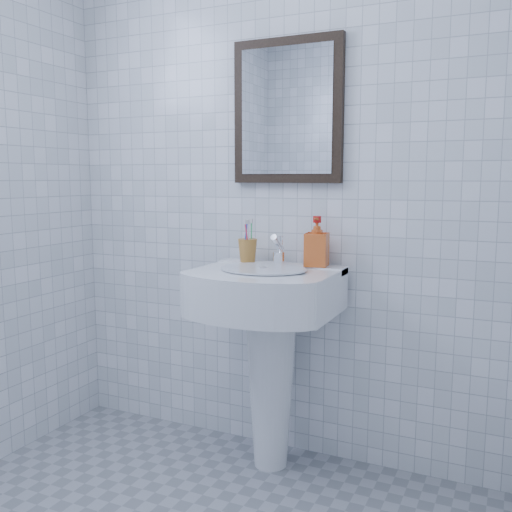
% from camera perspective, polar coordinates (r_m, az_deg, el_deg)
% --- Properties ---
extents(wall_back, '(2.20, 0.02, 2.50)m').
position_cam_1_polar(wall_back, '(2.57, 2.73, 7.54)').
color(wall_back, white).
rests_on(wall_back, ground).
extents(washbasin, '(0.58, 0.43, 0.90)m').
position_cam_1_polar(washbasin, '(2.45, 1.28, -7.81)').
color(washbasin, white).
rests_on(washbasin, ground).
extents(faucet, '(0.05, 0.12, 0.14)m').
position_cam_1_polar(faucet, '(2.48, 2.29, 0.39)').
color(faucet, white).
rests_on(faucet, washbasin).
extents(toothbrush_cup, '(0.09, 0.09, 0.10)m').
position_cam_1_polar(toothbrush_cup, '(2.55, -0.85, 0.56)').
color(toothbrush_cup, '#B3772F').
rests_on(toothbrush_cup, washbasin).
extents(soap_dispenser, '(0.11, 0.11, 0.21)m').
position_cam_1_polar(soap_dispenser, '(2.43, 6.10, 1.44)').
color(soap_dispenser, '#CC4C13').
rests_on(soap_dispenser, washbasin).
extents(wall_mirror, '(0.50, 0.04, 0.62)m').
position_cam_1_polar(wall_mirror, '(2.56, 3.15, 14.27)').
color(wall_mirror, black).
rests_on(wall_mirror, wall_back).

